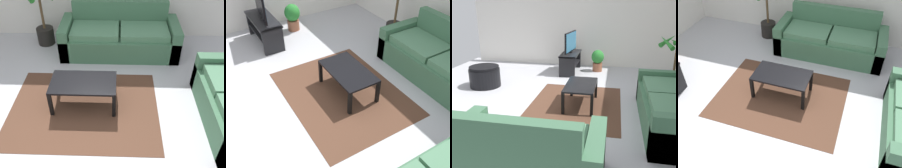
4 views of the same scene
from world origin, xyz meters
The scene contains 5 objects.
ground_plane centered at (0.00, 0.00, 0.00)m, with size 6.60×6.60×0.00m, color #B2B2B7.
couch_main centered at (0.61, 2.28, 0.30)m, with size 2.20×0.90×0.90m.
coffee_table centered at (0.09, 0.74, 0.36)m, with size 0.95×0.55×0.42m.
area_rug centered at (0.09, 0.64, 0.00)m, with size 2.20×1.70×0.01m, color #513323.
potted_palm centered at (-0.90, 2.55, 0.52)m, with size 0.77×0.78×1.25m.
Camera 1 is at (0.60, -2.08, 2.69)m, focal length 40.68 mm.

